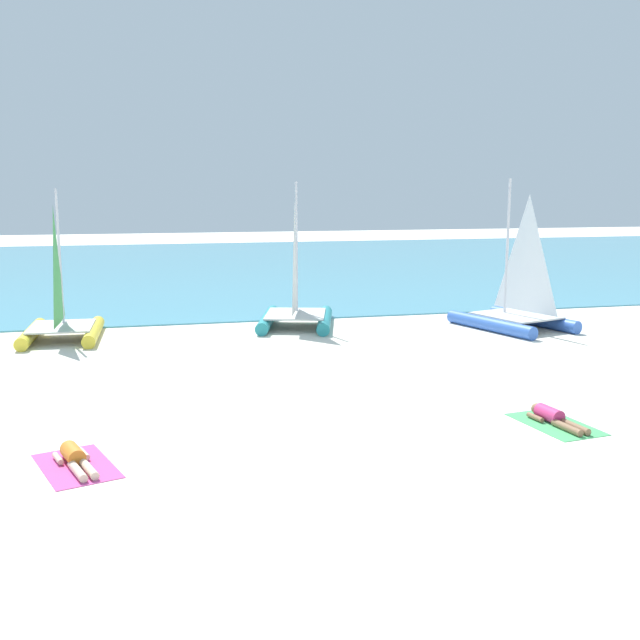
{
  "coord_description": "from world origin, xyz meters",
  "views": [
    {
      "loc": [
        -4.76,
        -13.41,
        4.61
      ],
      "look_at": [
        0.0,
        5.64,
        1.2
      ],
      "focal_mm": 42.08,
      "sensor_mm": 36.0,
      "label": 1
    }
  ],
  "objects": [
    {
      "name": "ground_plane",
      "position": [
        0.0,
        10.0,
        0.0
      ],
      "size": [
        120.0,
        120.0,
        0.0
      ],
      "primitive_type": "plane",
      "color": "silver"
    },
    {
      "name": "sailboat_blue",
      "position": [
        7.62,
        9.09,
        0.74
      ],
      "size": [
        3.44,
        4.37,
        5.0
      ],
      "rotation": [
        0.0,
        0.0,
        0.29
      ],
      "color": "blue",
      "rests_on": "ground"
    },
    {
      "name": "towel_right",
      "position": [
        3.27,
        -0.63,
        0.01
      ],
      "size": [
        1.33,
        2.03,
        0.01
      ],
      "primitive_type": "cube",
      "rotation": [
        0.0,
        0.0,
        0.13
      ],
      "color": "#4CB266",
      "rests_on": "ground"
    },
    {
      "name": "ocean_water",
      "position": [
        0.0,
        32.53,
        0.03
      ],
      "size": [
        120.0,
        40.0,
        0.05
      ],
      "primitive_type": "cube",
      "color": "#4C9EB7",
      "rests_on": "ground"
    },
    {
      "name": "sunbather_left",
      "position": [
        -5.86,
        -0.65,
        0.13
      ],
      "size": [
        0.84,
        1.54,
        0.3
      ],
      "rotation": [
        0.0,
        0.0,
        0.31
      ],
      "color": "orange",
      "rests_on": "towel_left"
    },
    {
      "name": "sunbather_right",
      "position": [
        3.27,
        -0.56,
        0.13
      ],
      "size": [
        0.61,
        1.57,
        0.3
      ],
      "rotation": [
        0.0,
        0.0,
        0.13
      ],
      "color": "#D83372",
      "rests_on": "towel_right"
    },
    {
      "name": "towel_left",
      "position": [
        -5.84,
        -0.72,
        0.01
      ],
      "size": [
        1.63,
        2.15,
        0.01
      ],
      "primitive_type": "cube",
      "rotation": [
        0.0,
        0.0,
        0.31
      ],
      "color": "#D84C99",
      "rests_on": "ground"
    },
    {
      "name": "sailboat_yellow",
      "position": [
        -7.01,
        10.81,
        0.69
      ],
      "size": [
        2.42,
        3.66,
        4.66
      ],
      "rotation": [
        0.0,
        0.0,
        -0.04
      ],
      "color": "yellow",
      "rests_on": "ground"
    },
    {
      "name": "sailboat_teal",
      "position": [
        0.55,
        11.23,
        0.73
      ],
      "size": [
        3.34,
        4.27,
        4.9
      ],
      "rotation": [
        0.0,
        0.0,
        -0.28
      ],
      "color": "teal",
      "rests_on": "ground"
    }
  ]
}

